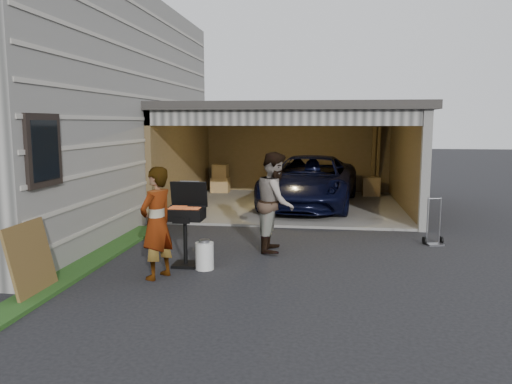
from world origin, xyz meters
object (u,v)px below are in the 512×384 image
Objects in this scene: propane_tank at (204,256)px; plywood_panel at (31,259)px; minivan at (310,183)px; bbq_grill at (185,217)px; woman at (157,223)px; man at (275,202)px; hand_truck at (434,236)px.

plywood_panel is at bearing -143.55° from propane_tank.
propane_tank is 2.63m from plywood_panel.
minivan is at bearing 65.00° from plywood_panel.
bbq_grill is at bearing -101.11° from minivan.
minivan reaches higher than plywood_panel.
man reaches higher than woman.
propane_tank is 0.43× the size of plywood_panel.
woman is 1.24× the size of bbq_grill.
plywood_panel is at bearing -108.73° from minivan.
man is 1.98× the size of hand_truck.
bbq_grill is at bearing 44.92° from plywood_panel.
man is at bearing -177.72° from hand_truck.
woman is 3.86× the size of propane_tank.
minivan is 4.90m from man.
bbq_grill is (-1.90, -6.07, 0.13)m from minivan.
woman is 1.67× the size of plywood_panel.
propane_tank is 0.48× the size of hand_truck.
propane_tank is at bearing 155.44° from woman.
plywood_panel is 7.31m from hand_truck.
hand_truck is at bearing 31.54° from plywood_panel.
minivan is 3.60× the size of bbq_grill.
man is at bearing 43.14° from plywood_panel.
minivan is 7.14m from woman.
hand_truck is (2.58, -3.99, -0.53)m from minivan.
woman is at bearing -137.79° from propane_tank.
woman is 0.78m from bbq_grill.
bbq_grill is at bearing 153.57° from propane_tank.
woman reaches higher than bbq_grill.
minivan reaches higher than hand_truck.
plywood_panel is at bearing -135.08° from bbq_grill.
woman is at bearing -101.24° from minivan.
bbq_grill is 4.99m from hand_truck.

